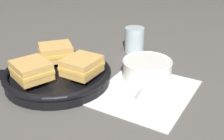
# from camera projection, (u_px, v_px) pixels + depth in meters

# --- Properties ---
(ground_plane) EXTENTS (4.00, 4.00, 0.00)m
(ground_plane) POSITION_uv_depth(u_px,v_px,m) (126.00, 84.00, 0.82)
(ground_plane) COLOR #56514C
(napkin) EXTENTS (0.31, 0.27, 0.00)m
(napkin) POSITION_uv_depth(u_px,v_px,m) (145.00, 92.00, 0.77)
(napkin) COLOR white
(napkin) RESTS_ON ground_plane
(soup_bowl) EXTENTS (0.15, 0.15, 0.06)m
(soup_bowl) POSITION_uv_depth(u_px,v_px,m) (147.00, 67.00, 0.84)
(soup_bowl) COLOR silver
(soup_bowl) RESTS_ON ground_plane
(spoon) EXTENTS (0.15, 0.06, 0.01)m
(spoon) POSITION_uv_depth(u_px,v_px,m) (145.00, 80.00, 0.82)
(spoon) COLOR #9E9EA3
(spoon) RESTS_ON napkin
(skillet) EXTENTS (0.34, 0.39, 0.04)m
(skillet) POSITION_uv_depth(u_px,v_px,m) (57.00, 76.00, 0.82)
(skillet) COLOR black
(skillet) RESTS_ON ground_plane
(sandwich_near_left) EXTENTS (0.11, 0.10, 0.05)m
(sandwich_near_left) POSITION_uv_depth(u_px,v_px,m) (82.00, 66.00, 0.78)
(sandwich_near_left) COLOR tan
(sandwich_near_left) RESTS_ON skillet
(sandwich_near_right) EXTENTS (0.13, 0.13, 0.05)m
(sandwich_near_right) POSITION_uv_depth(u_px,v_px,m) (56.00, 52.00, 0.87)
(sandwich_near_right) COLOR tan
(sandwich_near_right) RESTS_ON skillet
(sandwich_far_left) EXTENTS (0.11, 0.12, 0.05)m
(sandwich_far_left) POSITION_uv_depth(u_px,v_px,m) (31.00, 70.00, 0.75)
(sandwich_far_left) COLOR tan
(sandwich_far_left) RESTS_ON skillet
(drinking_glass) EXTENTS (0.07, 0.07, 0.09)m
(drinking_glass) POSITION_uv_depth(u_px,v_px,m) (134.00, 40.00, 1.03)
(drinking_glass) COLOR silver
(drinking_glass) RESTS_ON ground_plane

